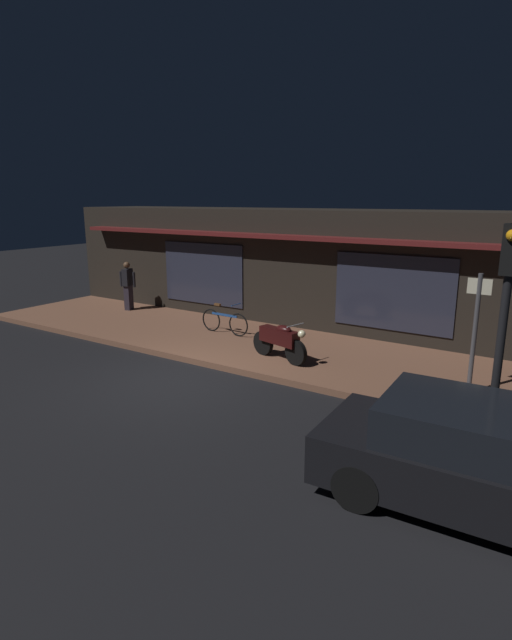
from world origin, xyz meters
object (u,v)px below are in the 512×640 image
sign_post (475,327)px  traffic_light_pole (505,305)px  parked_car_near (478,460)px  bicycle_parked (224,321)px  motorcycle (280,340)px  person_photographer (128,285)px

sign_post → traffic_light_pole: traffic_light_pole is taller
sign_post → parked_car_near: bearing=-78.6°
bicycle_parked → traffic_light_pole: bearing=-25.1°
motorcycle → person_photographer: (-7.22, 1.95, 0.38)m
traffic_light_pole → parked_car_near: traffic_light_pole is taller
person_photographer → parked_car_near: person_photographer is taller
sign_post → motorcycle: bearing=-176.4°
bicycle_parked → sign_post: 6.90m
sign_post → parked_car_near: (0.77, -3.83, -0.81)m
motorcycle → parked_car_near: parked_car_near is taller
motorcycle → parked_car_near: size_ratio=0.40×
motorcycle → parked_car_near: 6.13m
motorcycle → sign_post: size_ratio=0.70×
traffic_light_pole → sign_post: bearing=106.0°
motorcycle → parked_car_near: (4.99, -3.57, 0.06)m
motorcycle → person_photographer: 7.49m
person_photographer → traffic_light_pole: bearing=-19.2°
traffic_light_pole → parked_car_near: size_ratio=0.86×
person_photographer → parked_car_near: 13.40m
traffic_light_pole → bicycle_parked: bearing=154.9°
motorcycle → bicycle_parked: size_ratio=1.01×
bicycle_parked → traffic_light_pole: traffic_light_pole is taller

